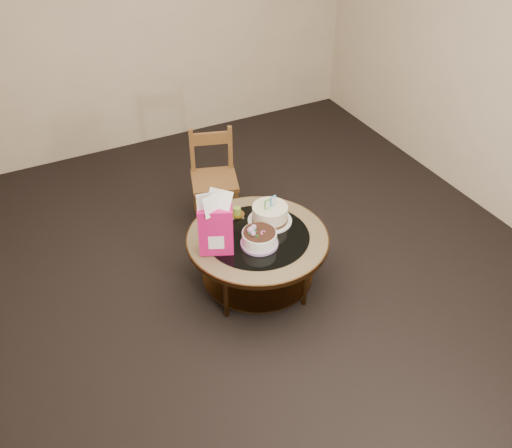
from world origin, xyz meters
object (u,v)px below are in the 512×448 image
decorated_cake (259,239)px  cream_cake (270,214)px  dining_chair (214,177)px  gift_bag (216,224)px  coffee_table (258,244)px

decorated_cake → cream_cake: cream_cake is taller
cream_cake → dining_chair: bearing=79.3°
decorated_cake → gift_bag: bearing=164.4°
coffee_table → cream_cake: bearing=35.5°
gift_bag → dining_chair: gift_bag is taller
dining_chair → coffee_table: bearing=-76.2°
coffee_table → gift_bag: (-0.32, -0.01, 0.31)m
decorated_cake → gift_bag: 0.35m
cream_cake → dining_chair: size_ratio=0.40×
gift_bag → dining_chair: bearing=91.7°
gift_bag → dining_chair: 1.04m
dining_chair → cream_cake: bearing=-65.5°
gift_bag → dining_chair: size_ratio=0.57×
cream_cake → coffee_table: bearing=-162.3°
decorated_cake → cream_cake: bearing=46.6°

